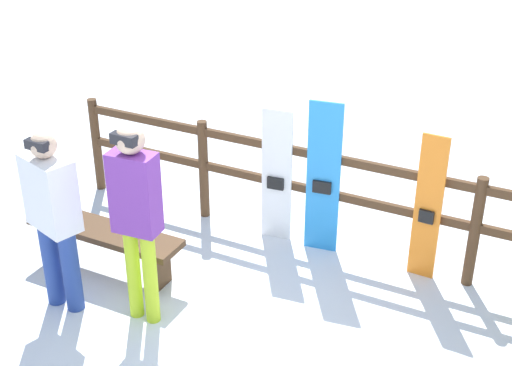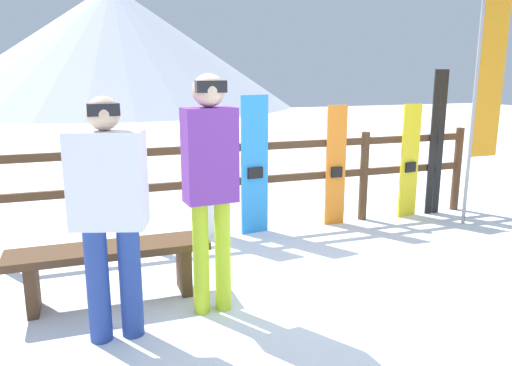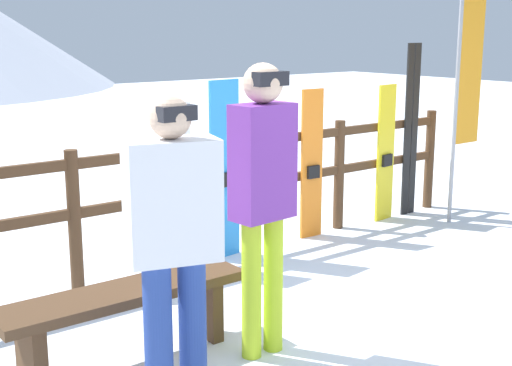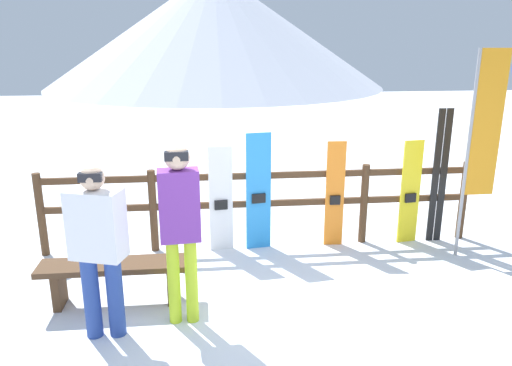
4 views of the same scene
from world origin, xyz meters
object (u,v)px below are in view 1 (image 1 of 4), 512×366
object	(u,v)px
bench	(105,239)
snowboard_white	(277,176)
snowboard_blue	(323,179)
person_purple	(136,209)
snowboard_orange	(428,209)
person_white	(53,211)

from	to	relation	value
bench	snowboard_white	xyz separation A→B (m)	(1.13, 1.25, 0.34)
snowboard_white	snowboard_blue	distance (m)	0.48
person_purple	snowboard_white	size ratio (longest dim) A/B	1.28
bench	snowboard_orange	size ratio (longest dim) A/B	1.09
person_purple	snowboard_blue	xyz separation A→B (m)	(0.90, 1.66, -0.29)
snowboard_white	snowboard_orange	xyz separation A→B (m)	(1.47, 0.00, 0.02)
bench	snowboard_blue	size ratio (longest dim) A/B	1.00
person_white	snowboard_orange	world-z (taller)	person_white
person_purple	snowboard_white	bearing A→B (deg)	75.61
person_purple	person_white	bearing A→B (deg)	-166.91
person_purple	snowboard_white	xyz separation A→B (m)	(0.43, 1.66, -0.37)
person_purple	snowboard_blue	world-z (taller)	person_purple
person_white	person_purple	bearing A→B (deg)	13.09
person_white	snowboard_white	world-z (taller)	person_white
bench	person_white	size ratio (longest dim) A/B	0.94
person_purple	bench	bearing A→B (deg)	149.52
bench	snowboard_orange	bearing A→B (deg)	25.62
snowboard_white	person_purple	bearing A→B (deg)	-104.39
person_white	person_purple	world-z (taller)	person_purple
snowboard_white	snowboard_blue	size ratio (longest dim) A/B	0.90
person_purple	snowboard_orange	xyz separation A→B (m)	(1.90, 1.66, -0.35)
snowboard_orange	snowboard_blue	bearing A→B (deg)	179.99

